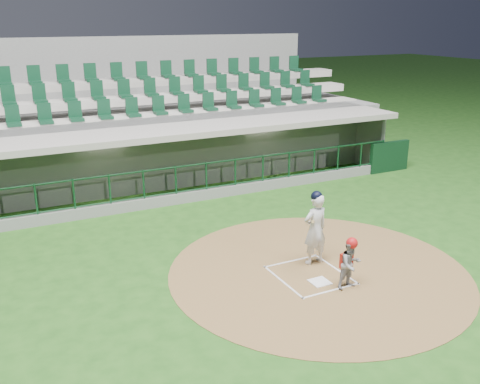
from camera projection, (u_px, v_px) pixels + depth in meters
name	position (u px, v px, depth m)	size (l,w,h in m)	color
ground	(303.00, 271.00, 12.93)	(120.00, 120.00, 0.00)	#1D4A15
dirt_circle	(318.00, 271.00, 12.88)	(7.20, 7.20, 0.01)	brown
home_plate	(320.00, 282.00, 12.32)	(0.43, 0.43, 0.02)	white
batter_box_chalk	(310.00, 275.00, 12.67)	(1.55, 1.80, 0.01)	silver
dugout_structure	(189.00, 159.00, 19.32)	(16.40, 3.70, 3.00)	slate
seating_deck	(158.00, 131.00, 21.76)	(17.00, 6.72, 5.15)	slate
batter	(315.00, 228.00, 13.02)	(0.88, 0.88, 1.88)	silver
catcher	(350.00, 263.00, 11.92)	(0.58, 0.46, 1.22)	gray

